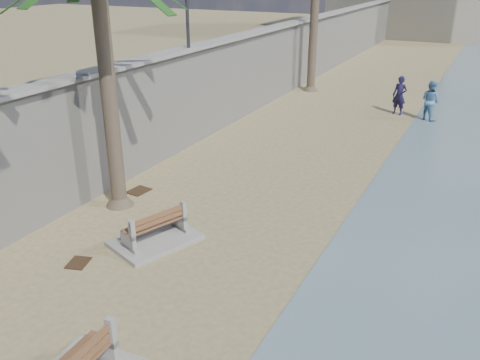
% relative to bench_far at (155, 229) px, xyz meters
% --- Properties ---
extents(seawall, '(0.45, 70.00, 3.50)m').
position_rel_bench_far_xyz_m(seawall, '(-3.34, 14.94, 1.38)').
color(seawall, gray).
rests_on(seawall, ground_plane).
extents(wall_cap, '(0.80, 70.00, 0.12)m').
position_rel_bench_far_xyz_m(wall_cap, '(-3.34, 14.94, 3.18)').
color(wall_cap, gray).
rests_on(wall_cap, seawall).
extents(bench_far, '(2.01, 2.39, 0.85)m').
position_rel_bench_far_xyz_m(bench_far, '(0.00, 0.00, 0.00)').
color(bench_far, gray).
rests_on(bench_far, ground_plane).
extents(person_a, '(0.82, 0.65, 2.02)m').
position_rel_bench_far_xyz_m(person_a, '(3.02, 14.80, 0.64)').
color(person_a, '#171335').
rests_on(person_a, ground_plane).
extents(person_b, '(1.18, 1.12, 1.94)m').
position_rel_bench_far_xyz_m(person_b, '(4.40, 14.46, 0.60)').
color(person_b, '#527FA9').
rests_on(person_b, ground_plane).
extents(debris_c, '(0.60, 0.71, 0.03)m').
position_rel_bench_far_xyz_m(debris_c, '(-2.28, 2.31, -0.36)').
color(debris_c, '#382616').
rests_on(debris_c, ground_plane).
extents(debris_d, '(0.58, 0.65, 0.03)m').
position_rel_bench_far_xyz_m(debris_d, '(-1.01, -1.60, -0.36)').
color(debris_d, '#382616').
rests_on(debris_d, ground_plane).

